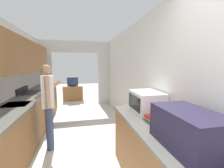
# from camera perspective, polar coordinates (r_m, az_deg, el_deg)

# --- Properties ---
(wall_left) EXTENTS (0.38, 7.91, 2.50)m
(wall_left) POSITION_cam_1_polar(r_m,az_deg,el_deg) (3.38, -36.46, 4.28)
(wall_left) COLOR silver
(wall_left) RESTS_ON ground_plane
(wall_right) EXTENTS (0.06, 7.91, 2.50)m
(wall_right) POSITION_cam_1_polar(r_m,az_deg,el_deg) (2.91, 12.59, 0.16)
(wall_right) COLOR silver
(wall_right) RESTS_ON ground_plane
(wall_far_with_doorway) EXTENTS (3.02, 0.06, 2.50)m
(wall_far_with_doorway) POSITION_cam_1_polar(r_m,az_deg,el_deg) (6.00, -13.63, 5.75)
(wall_far_with_doorway) COLOR silver
(wall_far_with_doorway) RESTS_ON ground_plane
(counter_left) EXTENTS (0.62, 4.30, 0.90)m
(counter_left) POSITION_cam_1_polar(r_m,az_deg,el_deg) (3.89, -29.21, -10.87)
(counter_left) COLOR brown
(counter_left) RESTS_ON ground_plane
(counter_right) EXTENTS (0.62, 1.89, 0.90)m
(counter_right) POSITION_cam_1_polar(r_m,az_deg,el_deg) (2.09, 17.25, -26.65)
(counter_right) COLOR brown
(counter_right) RESTS_ON ground_plane
(range_oven) EXTENTS (0.66, 0.75, 1.04)m
(range_oven) POSITION_cam_1_polar(r_m,az_deg,el_deg) (4.42, -26.94, -8.49)
(range_oven) COLOR black
(range_oven) RESTS_ON ground_plane
(person) EXTENTS (0.52, 0.41, 1.61)m
(person) POSITION_cam_1_polar(r_m,az_deg,el_deg) (3.10, -23.05, -7.20)
(person) COLOR #384266
(person) RESTS_ON ground_plane
(suitcase) EXTENTS (0.39, 0.67, 0.33)m
(suitcase) POSITION_cam_1_polar(r_m,az_deg,el_deg) (1.48, 26.99, -15.09)
(suitcase) COLOR #231E38
(suitcase) RESTS_ON counter_right
(microwave) EXTENTS (0.40, 0.54, 0.31)m
(microwave) POSITION_cam_1_polar(r_m,az_deg,el_deg) (2.32, 13.00, -6.61)
(microwave) COLOR white
(microwave) RESTS_ON counter_right
(book_stack) EXTENTS (0.24, 0.30, 0.09)m
(book_stack) POSITION_cam_1_polar(r_m,az_deg,el_deg) (1.93, 16.87, -13.06)
(book_stack) COLOR #33894C
(book_stack) RESTS_ON counter_right
(tv_cabinet) EXTENTS (0.86, 0.42, 0.64)m
(tv_cabinet) POSITION_cam_1_polar(r_m,az_deg,el_deg) (6.97, -14.61, -3.40)
(tv_cabinet) COLOR brown
(tv_cabinet) RESTS_ON ground_plane
(television) EXTENTS (0.47, 0.16, 0.39)m
(television) POSITION_cam_1_polar(r_m,az_deg,el_deg) (6.85, -14.76, 0.74)
(television) COLOR black
(television) RESTS_ON tv_cabinet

